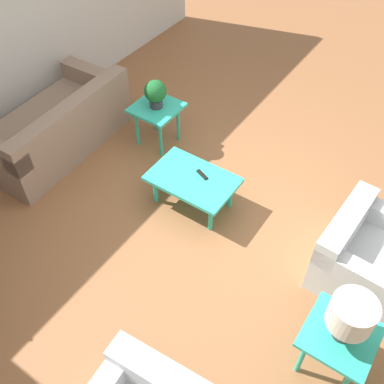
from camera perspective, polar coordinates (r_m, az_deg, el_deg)
ground_plane at (r=4.85m, az=3.91°, el=-3.21°), size 14.00×14.00×0.00m
sofa at (r=5.72m, az=-16.92°, el=7.81°), size 1.03×1.90×0.76m
armchair at (r=4.48m, az=21.35°, el=-7.77°), size 0.89×0.96×0.70m
coffee_table at (r=4.73m, az=0.09°, el=1.40°), size 0.91×0.59×0.39m
side_table_plant at (r=5.46m, az=-4.49°, el=10.06°), size 0.53×0.53×0.54m
side_table_lamp at (r=3.76m, az=18.10°, el=-17.38°), size 0.53×0.53×0.54m
potted_plant at (r=5.30m, az=-4.67°, el=12.46°), size 0.26×0.26×0.34m
table_lamp at (r=3.44m, az=19.55°, el=-14.62°), size 0.33×0.33×0.44m
remote_control at (r=4.71m, az=1.29°, el=2.24°), size 0.16×0.10×0.02m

